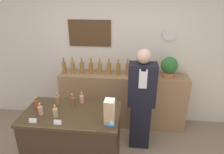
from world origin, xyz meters
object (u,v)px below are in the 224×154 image
paper_bag (109,112)px  shopkeeper (141,101)px  tape_dispenser (111,124)px  potted_plant (169,67)px

paper_bag → shopkeeper: bearing=64.4°
tape_dispenser → shopkeeper: bearing=67.4°
shopkeeper → potted_plant: shopkeeper is taller
shopkeeper → tape_dispenser: bearing=-112.6°
shopkeeper → potted_plant: (0.47, 0.54, 0.39)m
potted_plant → tape_dispenser: potted_plant is taller
shopkeeper → tape_dispenser: (-0.37, -0.89, 0.17)m
shopkeeper → potted_plant: size_ratio=4.59×
tape_dispenser → potted_plant: bearing=59.6°
shopkeeper → tape_dispenser: shopkeeper is taller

